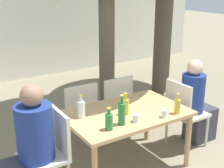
# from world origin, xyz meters

# --- Properties ---
(ground_plane) EXTENTS (30.00, 30.00, 0.00)m
(ground_plane) POSITION_xyz_m (0.00, 0.00, 0.00)
(ground_plane) COLOR gray
(cafe_building_wall) EXTENTS (10.00, 0.08, 2.80)m
(cafe_building_wall) POSITION_xyz_m (0.00, 4.19, 1.40)
(cafe_building_wall) COLOR white
(cafe_building_wall) RESTS_ON ground_plane
(dining_table_front) EXTENTS (1.40, 0.91, 0.73)m
(dining_table_front) POSITION_xyz_m (0.00, 0.00, 0.65)
(dining_table_front) COLOR tan
(dining_table_front) RESTS_ON ground_plane
(patio_chair_0) EXTENTS (0.44, 0.44, 0.93)m
(patio_chair_0) POSITION_xyz_m (-0.93, 0.00, 0.53)
(patio_chair_0) COLOR beige
(patio_chair_0) RESTS_ON ground_plane
(patio_chair_1) EXTENTS (0.44, 0.44, 0.93)m
(patio_chair_1) POSITION_xyz_m (0.93, 0.00, 0.53)
(patio_chair_1) COLOR beige
(patio_chair_1) RESTS_ON ground_plane
(patio_chair_2) EXTENTS (0.44, 0.44, 0.93)m
(patio_chair_2) POSITION_xyz_m (-0.28, 0.69, 0.53)
(patio_chair_2) COLOR beige
(patio_chair_2) RESTS_ON ground_plane
(patio_chair_3) EXTENTS (0.44, 0.44, 0.93)m
(patio_chair_3) POSITION_xyz_m (0.28, 0.69, 0.53)
(patio_chair_3) COLOR beige
(patio_chair_3) RESTS_ON ground_plane
(person_seated_0) EXTENTS (0.58, 0.36, 1.25)m
(person_seated_0) POSITION_xyz_m (-1.16, -0.00, 0.57)
(person_seated_0) COLOR #383842
(person_seated_0) RESTS_ON ground_plane
(person_seated_1) EXTENTS (0.55, 0.31, 1.20)m
(person_seated_1) POSITION_xyz_m (1.17, -0.00, 0.53)
(person_seated_1) COLOR #383842
(person_seated_1) RESTS_ON ground_plane
(green_bottle_0) EXTENTS (0.08, 0.08, 0.24)m
(green_bottle_0) POSITION_xyz_m (-0.40, -0.28, 0.82)
(green_bottle_0) COLOR #287A38
(green_bottle_0) RESTS_ON dining_table_front
(oil_cruet_1) EXTENTS (0.08, 0.08, 0.25)m
(oil_cruet_1) POSITION_xyz_m (-0.04, -0.05, 0.82)
(oil_cruet_1) COLOR gold
(oil_cruet_1) RESTS_ON dining_table_front
(water_bottle_2) EXTENTS (0.08, 0.08, 0.27)m
(water_bottle_2) POSITION_xyz_m (-0.50, 0.13, 0.83)
(water_bottle_2) COLOR silver
(water_bottle_2) RESTS_ON dining_table_front
(oil_cruet_3) EXTENTS (0.07, 0.07, 0.24)m
(oil_cruet_3) POSITION_xyz_m (0.46, -0.35, 0.82)
(oil_cruet_3) COLOR gold
(oil_cruet_3) RESTS_ON dining_table_front
(green_bottle_4) EXTENTS (0.08, 0.08, 0.33)m
(green_bottle_4) POSITION_xyz_m (-0.22, -0.25, 0.85)
(green_bottle_4) COLOR #287A38
(green_bottle_4) RESTS_ON dining_table_front
(drinking_glass_0) EXTENTS (0.06, 0.06, 0.08)m
(drinking_glass_0) POSITION_xyz_m (0.27, -0.35, 0.77)
(drinking_glass_0) COLOR silver
(drinking_glass_0) RESTS_ON dining_table_front
(drinking_glass_1) EXTENTS (0.07, 0.07, 0.08)m
(drinking_glass_1) POSITION_xyz_m (-0.06, -0.27, 0.77)
(drinking_glass_1) COLOR silver
(drinking_glass_1) RESTS_ON dining_table_front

